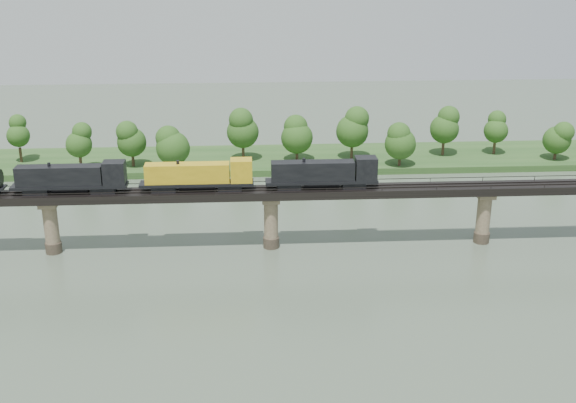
{
  "coord_description": "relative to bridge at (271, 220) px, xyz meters",
  "views": [
    {
      "loc": [
        -4.42,
        -94.11,
        53.61
      ],
      "look_at": [
        3.15,
        30.0,
        9.0
      ],
      "focal_mm": 45.0,
      "sensor_mm": 36.0,
      "label": 1
    }
  ],
  "objects": [
    {
      "name": "freight_train",
      "position": [
        -20.66,
        -0.0,
        8.76
      ],
      "size": [
        82.76,
        3.22,
        5.7
      ],
      "color": "black",
      "rests_on": "bridge"
    },
    {
      "name": "far_bank",
      "position": [
        0.0,
        55.0,
        -4.66
      ],
      "size": [
        300.0,
        24.0,
        1.6
      ],
      "primitive_type": "cube",
      "color": "#25451B",
      "rests_on": "ground"
    },
    {
      "name": "far_treeline",
      "position": [
        -8.21,
        50.52,
        3.37
      ],
      "size": [
        289.06,
        17.54,
        13.6
      ],
      "color": "#382619",
      "rests_on": "far_bank"
    },
    {
      "name": "bridge_superstructure",
      "position": [
        0.0,
        0.0,
        6.33
      ],
      "size": [
        220.0,
        4.9,
        0.75
      ],
      "color": "black",
      "rests_on": "bridge"
    },
    {
      "name": "bridge",
      "position": [
        0.0,
        0.0,
        0.0
      ],
      "size": [
        236.0,
        30.0,
        11.5
      ],
      "color": "#473A2D",
      "rests_on": "ground"
    },
    {
      "name": "ground",
      "position": [
        0.0,
        -30.0,
        -5.46
      ],
      "size": [
        400.0,
        400.0,
        0.0
      ],
      "primitive_type": "plane",
      "color": "#3D4B3B",
      "rests_on": "ground"
    }
  ]
}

